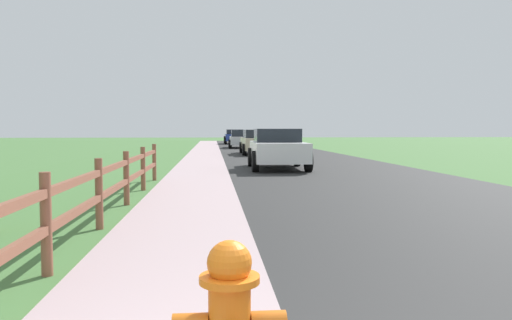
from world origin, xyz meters
TOP-DOWN VIEW (x-y plane):
  - ground_plane at (0.00, 25.00)m, footprint 120.00×120.00m
  - road_asphalt at (3.50, 27.00)m, footprint 7.00×66.00m
  - curb_concrete at (-3.00, 27.00)m, footprint 6.00×66.00m
  - grass_verge at (-4.50, 27.00)m, footprint 5.00×66.00m
  - rail_fence at (-2.17, 5.66)m, footprint 0.11×13.84m
  - parked_suv_white at (1.85, 16.42)m, footprint 2.11×4.28m
  - parked_car_beige at (2.18, 27.11)m, footprint 2.13×4.81m
  - parked_car_silver at (1.78, 36.97)m, footprint 2.14×4.59m
  - parked_car_blue at (1.69, 47.41)m, footprint 2.08×4.24m

SIDE VIEW (x-z plane):
  - ground_plane at x=0.00m, z-range 0.00..0.00m
  - road_asphalt at x=3.50m, z-range 0.00..0.01m
  - curb_concrete at x=-3.00m, z-range 0.00..0.01m
  - grass_verge at x=-4.50m, z-range 0.00..0.01m
  - rail_fence at x=-2.17m, z-range 0.09..1.12m
  - parked_car_silver at x=1.78m, z-range 0.01..1.39m
  - parked_car_beige at x=2.18m, z-range 0.03..1.45m
  - parked_suv_white at x=1.85m, z-range 0.01..1.48m
  - parked_car_blue at x=1.69m, z-range 0.04..1.46m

